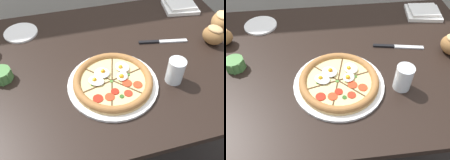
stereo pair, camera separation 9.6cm
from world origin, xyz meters
The scene contains 8 objects.
ground_plane centered at (0.00, 0.00, 0.00)m, with size 12.00×12.00×0.00m, color #2D2826.
dining_table centered at (0.00, 0.00, 0.68)m, with size 1.44×0.96×0.78m.
pizza centered at (0.00, -0.15, 0.80)m, with size 0.37×0.37×0.05m.
ramekin_bowl centered at (-0.44, 0.00, 0.80)m, with size 0.09×0.09×0.05m.
napkin_folded centered at (0.54, 0.32, 0.79)m, with size 0.21×0.19×0.04m.
knife_main centered at (0.31, 0.06, 0.78)m, with size 0.24×0.06×0.01m.
water_glass centered at (0.25, -0.19, 0.82)m, with size 0.07×0.07×0.11m.
side_saucer centered at (-0.37, 0.32, 0.78)m, with size 0.17×0.17×0.01m.
Camera 2 is at (-0.08, -0.80, 1.51)m, focal length 38.00 mm.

